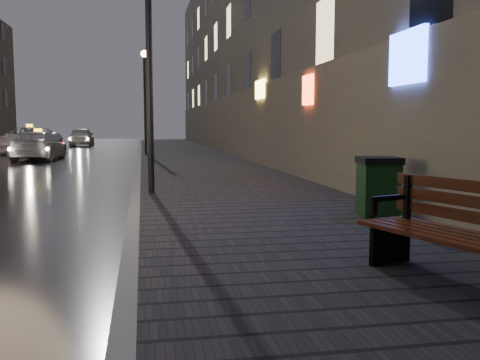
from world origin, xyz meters
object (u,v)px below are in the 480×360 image
object	(u,v)px
lamp_near	(149,40)
taxi_mid	(39,146)
lamp_far	(145,89)
taxi_far	(30,140)
trash_bin	(378,186)
car_far	(82,137)
bench	(456,231)

from	to	relation	value
lamp_near	taxi_mid	distance (m)	15.86
lamp_far	taxi_mid	distance (m)	5.91
taxi_far	trash_bin	bearing A→B (deg)	-61.58
taxi_mid	car_far	world-z (taller)	car_far
trash_bin	car_far	world-z (taller)	car_far
lamp_far	taxi_far	world-z (taller)	lamp_far
lamp_near	taxi_far	xyz separation A→B (m)	(-6.65, 21.04, -2.70)
lamp_near	taxi_mid	xyz separation A→B (m)	(-5.05, 14.77, -2.82)
lamp_far	bench	bearing A→B (deg)	-83.23
car_far	lamp_far	bearing A→B (deg)	105.56
bench	taxi_far	world-z (taller)	taxi_far
taxi_mid	lamp_far	bearing A→B (deg)	-162.55
lamp_far	trash_bin	size ratio (longest dim) A/B	5.35
bench	car_far	size ratio (longest dim) A/B	0.47
bench	car_far	bearing A→B (deg)	83.46
bench	trash_bin	xyz separation A→B (m)	(0.86, 3.59, 0.01)
taxi_far	car_far	size ratio (longest dim) A/B	1.31
taxi_mid	car_far	bearing A→B (deg)	-86.96
taxi_far	bench	bearing A→B (deg)	-65.74
taxi_mid	taxi_far	size ratio (longest dim) A/B	0.82
bench	taxi_mid	xyz separation A→B (m)	(-7.83, 22.18, 0.03)
lamp_far	trash_bin	distance (m)	20.35
lamp_far	trash_bin	xyz separation A→B (m)	(3.64, -19.82, -2.84)
taxi_far	car_far	bearing A→B (deg)	86.12
lamp_far	taxi_mid	xyz separation A→B (m)	(-5.05, -1.23, -2.82)
lamp_far	lamp_near	bearing A→B (deg)	-90.00
lamp_near	car_far	size ratio (longest dim) A/B	1.23
lamp_far	taxi_far	xyz separation A→B (m)	(-6.65, 5.04, -2.70)
lamp_near	taxi_far	size ratio (longest dim) A/B	0.94
taxi_mid	lamp_near	bearing A→B (deg)	112.64
trash_bin	taxi_mid	size ratio (longest dim) A/B	0.21
lamp_far	trash_bin	bearing A→B (deg)	-79.59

